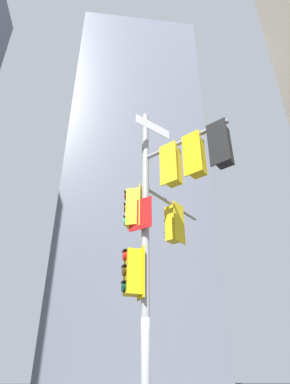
{
  "coord_description": "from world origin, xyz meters",
  "views": [
    {
      "loc": [
        -0.92,
        -7.21,
        1.47
      ],
      "look_at": [
        -0.04,
        -0.26,
        5.38
      ],
      "focal_mm": 30.47,
      "sensor_mm": 36.0,
      "label": 1
    }
  ],
  "objects": [
    {
      "name": "building_mid_block",
      "position": [
        1.85,
        27.24,
        21.95
      ],
      "size": [
        14.82,
        14.82,
        43.89
      ],
      "primitive_type": "cube",
      "color": "slate",
      "rests_on": "ground"
    },
    {
      "name": "signal_pole_assembly",
      "position": [
        0.44,
        -0.27,
        4.93
      ],
      "size": [
        2.36,
        3.66,
        8.1
      ],
      "color": "#9EA0A3",
      "rests_on": "ground"
    }
  ]
}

